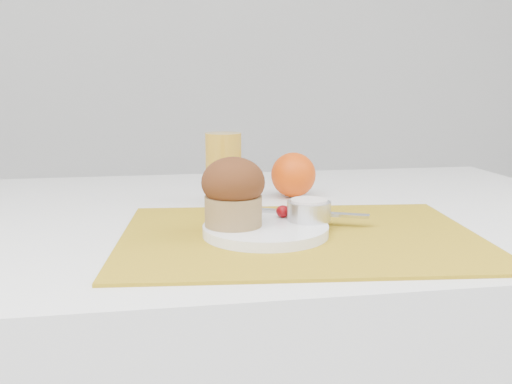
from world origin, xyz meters
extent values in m
cube|color=#AE8918|center=(0.01, -0.13, 0.75)|extent=(0.53, 0.41, 0.00)
cylinder|color=white|center=(-0.04, -0.12, 0.76)|extent=(0.22, 0.22, 0.01)
cylinder|color=silver|center=(0.03, -0.10, 0.78)|extent=(0.07, 0.07, 0.03)
cylinder|color=silver|center=(0.03, -0.10, 0.80)|extent=(0.05, 0.05, 0.01)
ellipsoid|color=#570205|center=(-0.01, -0.08, 0.78)|extent=(0.02, 0.02, 0.02)
ellipsoid|color=#61020D|center=(0.01, -0.08, 0.78)|extent=(0.02, 0.02, 0.02)
cube|color=#B7B9C0|center=(0.03, -0.07, 0.77)|extent=(0.17, 0.09, 0.00)
sphere|color=#E94B08|center=(0.06, 0.15, 0.79)|extent=(0.08, 0.08, 0.08)
cylinder|color=gold|center=(-0.07, 0.11, 0.81)|extent=(0.07, 0.07, 0.13)
cylinder|color=#977749|center=(-0.08, -0.11, 0.79)|extent=(0.08, 0.08, 0.04)
ellipsoid|color=#321509|center=(-0.08, -0.11, 0.83)|extent=(0.09, 0.09, 0.07)
camera|label=1|loc=(-0.18, -0.88, 0.97)|focal=40.00mm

